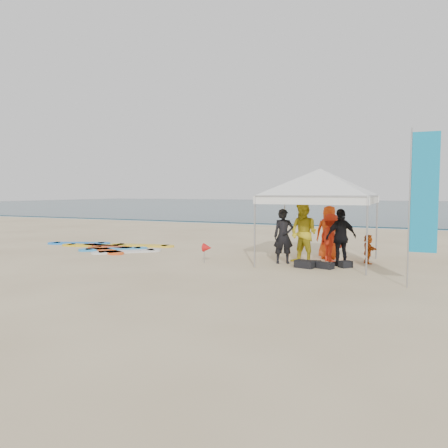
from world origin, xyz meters
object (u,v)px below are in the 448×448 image
marker_pennant (207,248)px  canopy_tent (320,169)px  person_black_a (283,236)px  person_seated (368,249)px  feather_flag (423,194)px  person_orange_a (331,238)px  person_black_b (341,237)px  person_yellow (304,233)px  person_orange_b (329,232)px  surfboard_spread (109,247)px

marker_pennant → canopy_tent: bearing=25.2°
canopy_tent → person_black_a: bearing=-150.2°
person_seated → canopy_tent: 2.96m
person_black_a → feather_flag: size_ratio=0.46×
person_orange_a → feather_flag: (2.67, -3.22, 1.44)m
person_black_b → canopy_tent: (-0.73, 0.30, 2.12)m
person_orange_a → canopy_tent: canopy_tent is taller
person_yellow → canopy_tent: canopy_tent is taller
person_yellow → person_orange_b: bearing=89.2°
person_orange_b → feather_flag: size_ratio=0.48×
person_black_b → person_seated: size_ratio=1.89×
person_orange_a → person_black_b: size_ratio=0.89×
person_black_b → person_seated: 1.13m
feather_flag → surfboard_spread: feather_flag is taller
surfboard_spread → marker_pennant: bearing=-18.4°
person_black_b → person_seated: person_black_b is taller
person_seated → marker_pennant: person_seated is taller
person_black_a → person_orange_b: 1.93m
person_seated → person_orange_b: bearing=44.3°
canopy_tent → marker_pennant: size_ratio=7.15×
person_yellow → canopy_tent: (0.42, 0.37, 2.03)m
person_yellow → canopy_tent: size_ratio=0.42×
person_black_a → person_seated: bearing=-2.2°
canopy_tent → feather_flag: size_ratio=1.21×
person_black_a → surfboard_spread: size_ratio=0.31×
person_seated → person_orange_a: bearing=66.9°
person_orange_b → person_seated: 1.49m
person_orange_b → person_orange_a: bearing=104.5°
person_orange_b → person_yellow: bearing=66.8°
person_black_a → person_seated: 2.71m
person_yellow → person_black_b: bearing=24.9°
person_orange_a → canopy_tent: (-0.28, -0.43, 2.22)m
person_black_b → marker_pennant: 4.17m
person_black_a → person_orange_b: (1.15, 1.56, 0.04)m
feather_flag → canopy_tent: bearing=136.6°
person_seated → canopy_tent: (-1.45, -0.46, 2.53)m
person_orange_a → marker_pennant: (-3.52, -1.96, -0.29)m
feather_flag → marker_pennant: (-6.18, 1.26, -1.72)m
person_yellow → surfboard_spread: 8.17m
canopy_tent → person_seated: bearing=17.4°
person_orange_a → canopy_tent: size_ratio=0.34×
feather_flag → person_black_b: bearing=131.7°
person_yellow → feather_flag: feather_flag is taller
canopy_tent → marker_pennant: (-3.24, -1.52, -2.50)m
person_yellow → person_seated: size_ratio=2.08×
person_yellow → person_orange_b: size_ratio=1.07×
person_yellow → feather_flag: bearing=-14.2°
surfboard_spread → canopy_tent: bearing=-1.6°
person_yellow → person_seated: person_yellow is taller
feather_flag → surfboard_spread: bearing=165.3°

